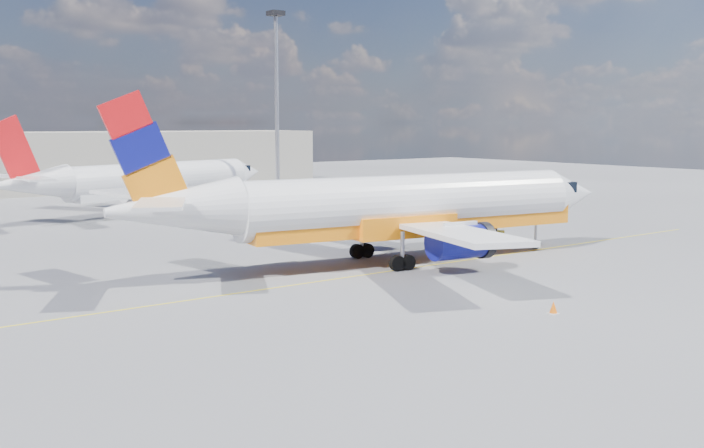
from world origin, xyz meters
TOP-DOWN VIEW (x-y plane):
  - ground at (0.00, 0.00)m, footprint 240.00×240.00m
  - taxi_line at (0.00, 3.00)m, footprint 70.00×0.15m
  - terminal_main at (5.00, 75.00)m, footprint 70.00×14.00m
  - main_jet at (4.57, 5.16)m, footprint 36.78×28.71m
  - second_jet at (2.92, 42.23)m, footprint 32.84×25.02m
  - gse_tug at (14.79, 6.29)m, footprint 2.59×2.03m
  - traffic_cone at (1.78, -10.30)m, footprint 0.45×0.45m
  - floodlight_mast at (17.10, 40.77)m, footprint 1.56×1.56m

SIDE VIEW (x-z plane):
  - ground at x=0.00m, z-range 0.00..0.00m
  - taxi_line at x=0.00m, z-range 0.00..0.01m
  - traffic_cone at x=1.78m, z-range -0.01..0.62m
  - gse_tug at x=14.79m, z-range -0.04..1.61m
  - second_jet at x=2.92m, z-range -1.66..8.28m
  - main_jet at x=4.57m, z-range -1.85..9.26m
  - terminal_main at x=5.00m, z-range 0.00..8.00m
  - floodlight_mast at x=17.10m, z-range 2.12..23.45m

